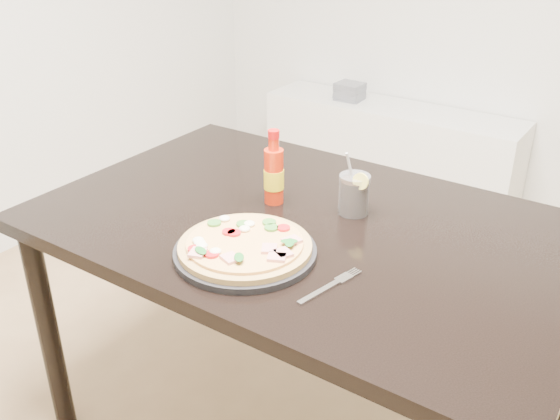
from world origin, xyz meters
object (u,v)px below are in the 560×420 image
Objects in this scene: pizza at (244,245)px; hot_sauce_bottle at (274,174)px; dining_table at (305,248)px; media_console at (389,151)px; cola_cup at (354,195)px; plate at (245,252)px; fork at (332,285)px.

pizza is 1.51× the size of hot_sauce_bottle.
dining_table is 1.90m from media_console.
hot_sauce_bottle is 1.20× the size of cola_cup.
plate is at bearing -68.64° from hot_sauce_bottle.
fork reaches higher than dining_table.
dining_table is 0.19m from cola_cup.
dining_table is 4.47× the size of pizza.
dining_table is at bearing -126.07° from cola_cup.
cola_cup is at bearing 72.81° from plate.
media_console is at bearing 123.58° from fork.
plate is at bearing -96.25° from dining_table.
dining_table is 8.08× the size of cola_cup.
hot_sauce_bottle reaches higher than fork.
hot_sauce_bottle is (-0.13, 0.04, 0.17)m from dining_table.
plate is 1.61× the size of hot_sauce_bottle.
fork reaches higher than media_console.
hot_sauce_bottle is at bearing -162.48° from cola_cup.
dining_table is at bearing 83.75° from plate.
dining_table reaches higher than media_console.
hot_sauce_bottle is 0.15× the size of media_console.
hot_sauce_bottle is 1.87m from media_console.
hot_sauce_bottle is 1.11× the size of fork.
fork is at bearing -68.91° from media_console.
cola_cup is at bearing 53.93° from dining_table.
plate is at bearing -167.48° from fork.
dining_table is 0.26m from pizza.
hot_sauce_bottle reaches higher than media_console.
dining_table is at bearing 83.53° from pizza.
fork is at bearing -47.55° from dining_table.
media_console is (-0.56, 1.76, -0.42)m from dining_table.
dining_table is at bearing -18.02° from hot_sauce_bottle.
pizza is 1.67× the size of fork.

